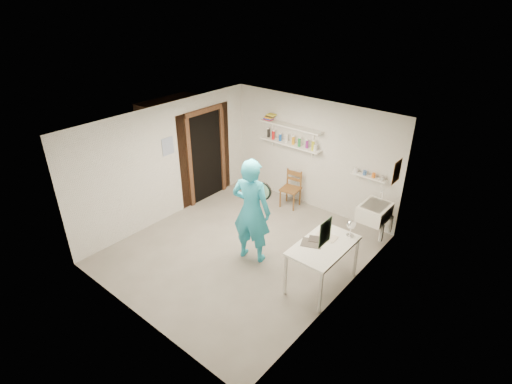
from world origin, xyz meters
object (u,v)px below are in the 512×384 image
Objects in this scene: belfast_sink at (375,212)px; work_table at (322,265)px; wooden_chair at (291,189)px; desk_lamp at (351,224)px; man at (251,211)px; wall_clock at (262,191)px.

belfast_sink reaches higher than work_table.
work_table is (1.91, -1.82, -0.02)m from wooden_chair.
desk_lamp is at bearing -40.61° from wooden_chair.
belfast_sink is at bearing 86.09° from work_table.
belfast_sink is 2.06m from wooden_chair.
wall_clock is at bearing -119.68° from man.
desk_lamp is (1.50, 0.42, -0.27)m from wall_clock.
wooden_chair is at bearing 147.54° from desk_lamp.
work_table is (1.36, 0.15, -0.57)m from man.
belfast_sink is at bearing -144.67° from man.
man is 1.68m from desk_lamp.
man is at bearing -129.83° from belfast_sink.
belfast_sink is at bearing 94.39° from desk_lamp.
wall_clock reaches higher than work_table.
wooden_chair is at bearing -89.08° from man.
belfast_sink is 2.31m from man.
desk_lamp is at bearing 0.69° from wall_clock.
wall_clock reaches higher than desk_lamp.
belfast_sink reaches higher than wooden_chair.
man is 1.62× the size of work_table.
wooden_chair is 2.64m from work_table.
work_table is at bearing 171.53° from man.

